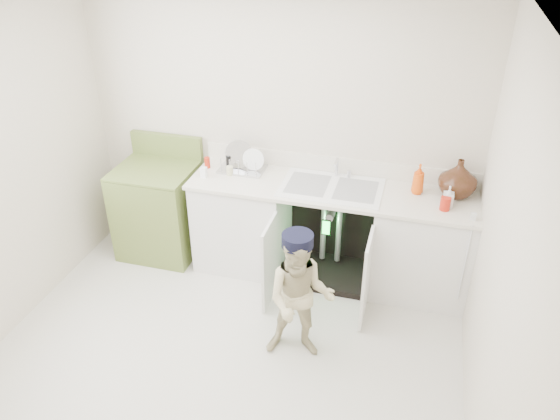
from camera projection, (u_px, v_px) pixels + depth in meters
The scene contains 5 objects.
ground at pixel (225, 354), 4.17m from camera, with size 3.50×3.50×0.00m, color #BAB4A4.
room_shell at pixel (216, 214), 3.53m from camera, with size 6.00×5.50×1.26m.
counter_run at pixel (333, 230), 4.80m from camera, with size 2.44×1.02×1.22m.
avocado_stove at pixel (160, 208), 5.17m from camera, with size 0.71×0.65×1.10m.
repair_worker at pixel (300, 297), 3.92m from camera, with size 0.57×0.92×1.06m.
Camera 1 is at (1.21, -2.81, 3.07)m, focal length 35.00 mm.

